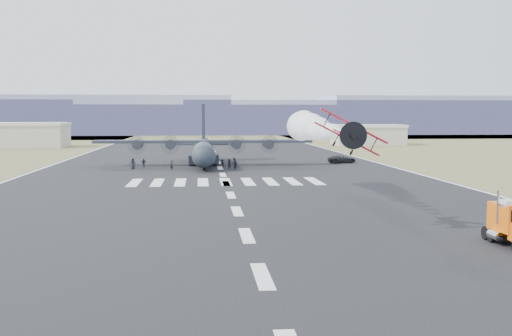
{
  "coord_description": "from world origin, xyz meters",
  "views": [
    {
      "loc": [
        -3.46,
        -35.0,
        9.03
      ],
      "look_at": [
        1.81,
        24.38,
        4.0
      ],
      "focal_mm": 45.0,
      "sensor_mm": 36.0,
      "label": 1
    }
  ],
  "objects": [
    {
      "name": "support_vehicle",
      "position": [
        22.81,
        81.15,
        0.71
      ],
      "size": [
        5.48,
        3.3,
        1.43
      ],
      "primitive_type": "imported",
      "rotation": [
        0.0,
        0.0,
        1.76
      ],
      "color": "black",
      "rests_on": "ground"
    },
    {
      "name": "crew_a",
      "position": [
        -2.56,
        71.41,
        0.87
      ],
      "size": [
        0.66,
        0.55,
        1.75
      ],
      "primitive_type": "imported",
      "rotation": [
        0.0,
        0.0,
        6.24
      ],
      "color": "black",
      "rests_on": "ground"
    },
    {
      "name": "crew_f",
      "position": [
        2.33,
        68.84,
        0.8
      ],
      "size": [
        1.31,
        1.45,
        1.6
      ],
      "primitive_type": "imported",
      "rotation": [
        0.0,
        0.0,
        5.4
      ],
      "color": "black",
      "rests_on": "ground"
    },
    {
      "name": "hangar_right",
      "position": [
        46.0,
        150.0,
        3.01
      ],
      "size": [
        20.5,
        12.5,
        5.9
      ],
      "color": "#A29E90",
      "rests_on": "ground"
    },
    {
      "name": "ground",
      "position": [
        0.0,
        0.0,
        0.0
      ],
      "size": [
        500.0,
        500.0,
        0.0
      ],
      "primitive_type": "plane",
      "color": "black",
      "rests_on": "ground"
    },
    {
      "name": "ridge_seg_c",
      "position": [
        -65.0,
        260.0,
        8.5
      ],
      "size": [
        150.0,
        50.0,
        17.0
      ],
      "primitive_type": "cube",
      "color": "#878DAC",
      "rests_on": "ground"
    },
    {
      "name": "aerobatic_biplane",
      "position": [
        8.09,
        13.87,
        7.46
      ],
      "size": [
        5.23,
        5.19,
        3.81
      ],
      "rotation": [
        0.0,
        0.47,
        -0.04
      ],
      "color": "red"
    },
    {
      "name": "crew_e",
      "position": [
        -14.36,
        71.25,
        0.9
      ],
      "size": [
        0.98,
        0.72,
        1.8
      ],
      "primitive_type": "imported",
      "rotation": [
        0.0,
        0.0,
        0.22
      ],
      "color": "black",
      "rests_on": "ground"
    },
    {
      "name": "crew_g",
      "position": [
        -7.92,
        68.43,
        0.81
      ],
      "size": [
        0.77,
        0.76,
        1.63
      ],
      "primitive_type": "imported",
      "rotation": [
        0.0,
        0.0,
        5.56
      ],
      "color": "black",
      "rests_on": "ground"
    },
    {
      "name": "smoke_trail",
      "position": [
        9.01,
        37.69,
        7.66
      ],
      "size": [
        3.64,
        29.03,
        3.64
      ],
      "rotation": [
        0.0,
        0.0,
        -0.04
      ],
      "color": "white"
    },
    {
      "name": "transport_aircraft",
      "position": [
        -2.68,
        79.16,
        2.83
      ],
      "size": [
        37.82,
        31.19,
        10.96
      ],
      "rotation": [
        0.0,
        0.0,
        -0.01
      ],
      "color": "black",
      "rests_on": "ground"
    },
    {
      "name": "crew_h",
      "position": [
        2.41,
        73.51,
        0.83
      ],
      "size": [
        0.73,
        0.92,
        1.65
      ],
      "primitive_type": "imported",
      "rotation": [
        0.0,
        0.0,
        4.39
      ],
      "color": "black",
      "rests_on": "ground"
    },
    {
      "name": "hangar_left",
      "position": [
        -52.0,
        145.0,
        3.41
      ],
      "size": [
        24.5,
        14.5,
        6.7
      ],
      "color": "#A29E90",
      "rests_on": "ground"
    },
    {
      "name": "ridge_seg_e",
      "position": [
        65.0,
        260.0,
        7.5
      ],
      "size": [
        150.0,
        50.0,
        15.0
      ],
      "primitive_type": "cube",
      "color": "#878DAC",
      "rests_on": "ground"
    },
    {
      "name": "runway_markings",
      "position": [
        0.0,
        60.0,
        0.01
      ],
      "size": [
        60.0,
        260.0,
        0.01
      ],
      "primitive_type": null,
      "color": "silver",
      "rests_on": "ground"
    },
    {
      "name": "ridge_seg_d",
      "position": [
        0.0,
        260.0,
        6.5
      ],
      "size": [
        150.0,
        50.0,
        13.0
      ],
      "primitive_type": "cube",
      "color": "#878DAC",
      "rests_on": "ground"
    },
    {
      "name": "crew_c",
      "position": [
        0.36,
        71.09,
        0.78
      ],
      "size": [
        0.86,
        1.11,
        1.56
      ],
      "primitive_type": "imported",
      "rotation": [
        0.0,
        0.0,
        5.16
      ],
      "color": "black",
      "rests_on": "ground"
    },
    {
      "name": "crew_d",
      "position": [
        -12.83,
        74.0,
        0.79
      ],
      "size": [
        1.04,
        0.82,
        1.57
      ],
      "primitive_type": "imported",
      "rotation": [
        0.0,
        0.0,
        3.58
      ],
      "color": "black",
      "rests_on": "ground"
    },
    {
      "name": "ridge_seg_f",
      "position": [
        130.0,
        260.0,
        8.5
      ],
      "size": [
        150.0,
        50.0,
        17.0
      ],
      "primitive_type": "cube",
      "color": "#878DAC",
      "rests_on": "ground"
    },
    {
      "name": "scrub_far",
      "position": [
        0.0,
        230.0,
        0.0
      ],
      "size": [
        500.0,
        80.0,
        0.0
      ],
      "primitive_type": "cube",
      "color": "brown",
      "rests_on": "ground"
    },
    {
      "name": "crew_b",
      "position": [
        1.41,
        68.46,
        0.87
      ],
      "size": [
        0.96,
        0.74,
        1.74
      ],
      "primitive_type": "imported",
      "rotation": [
        0.0,
        0.0,
        6.0
      ],
      "color": "black",
      "rests_on": "ground"
    }
  ]
}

